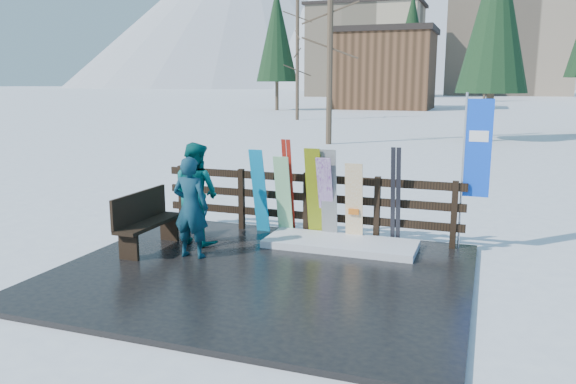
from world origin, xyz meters
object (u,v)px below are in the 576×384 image
at_px(snowboard_3, 326,198).
at_px(person_front, 191,207).
at_px(bench, 146,219).
at_px(snowboard_1, 283,196).
at_px(rental_flag, 474,154).
at_px(person_back, 196,193).
at_px(snowboard_4, 329,195).
at_px(snowboard_0, 259,191).
at_px(snowboard_2, 314,193).
at_px(snowboard_5, 354,203).

xyz_separation_m(snowboard_3, person_front, (-1.74, -1.70, 0.06)).
bearing_deg(bench, snowboard_1, 39.94).
distance_m(bench, snowboard_1, 2.46).
height_order(snowboard_1, rental_flag, rental_flag).
bearing_deg(person_back, bench, 62.19).
height_order(snowboard_4, rental_flag, rental_flag).
bearing_deg(bench, person_front, -7.63).
xyz_separation_m(snowboard_1, snowboard_3, (0.80, -0.00, 0.01)).
distance_m(snowboard_0, snowboard_4, 1.32).
bearing_deg(person_back, rental_flag, -147.99).
xyz_separation_m(snowboard_0, snowboard_2, (1.05, -0.00, 0.03)).
bearing_deg(person_back, person_front, 129.79).
bearing_deg(snowboard_1, snowboard_3, -0.00).
bearing_deg(snowboard_5, snowboard_0, 180.00).
bearing_deg(person_front, snowboard_0, -107.12).
distance_m(rental_flag, person_back, 4.70).
height_order(snowboard_1, person_back, person_back).
relative_size(snowboard_4, snowboard_5, 1.16).
bearing_deg(snowboard_4, snowboard_1, 180.00).
distance_m(snowboard_1, snowboard_4, 0.86).
bearing_deg(snowboard_5, rental_flag, 7.98).
xyz_separation_m(snowboard_2, snowboard_3, (0.21, 0.00, -0.07)).
distance_m(snowboard_1, rental_flag, 3.35).
xyz_separation_m(bench, snowboard_5, (3.18, 1.57, 0.19)).
height_order(snowboard_4, person_back, person_back).
relative_size(snowboard_0, snowboard_3, 1.04).
distance_m(snowboard_2, snowboard_4, 0.27).
height_order(snowboard_5, person_back, person_back).
bearing_deg(snowboard_1, snowboard_0, 180.00).
relative_size(snowboard_4, person_back, 0.93).
bearing_deg(person_front, snowboard_2, -133.49).
xyz_separation_m(snowboard_1, snowboard_4, (0.85, 0.00, 0.08)).
height_order(rental_flag, person_back, rental_flag).
bearing_deg(bench, snowboard_4, 29.93).
xyz_separation_m(snowboard_4, snowboard_5, (0.45, 0.00, -0.11)).
bearing_deg(snowboard_3, snowboard_5, 0.00).
distance_m(snowboard_3, snowboard_5, 0.51).
height_order(snowboard_5, person_front, person_front).
bearing_deg(snowboard_3, snowboard_0, 180.00).
height_order(snowboard_0, snowboard_2, snowboard_2).
xyz_separation_m(snowboard_4, person_front, (-1.79, -1.70, -0.00)).
bearing_deg(bench, snowboard_2, 32.57).
distance_m(bench, snowboard_4, 3.16).
relative_size(snowboard_1, snowboard_2, 0.90).
bearing_deg(snowboard_3, snowboard_1, 180.00).
distance_m(snowboard_2, snowboard_3, 0.23).
relative_size(bench, snowboard_1, 1.00).
xyz_separation_m(snowboard_0, snowboard_5, (1.77, 0.00, -0.09)).
distance_m(bench, snowboard_3, 3.11).
height_order(snowboard_3, rental_flag, rental_flag).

